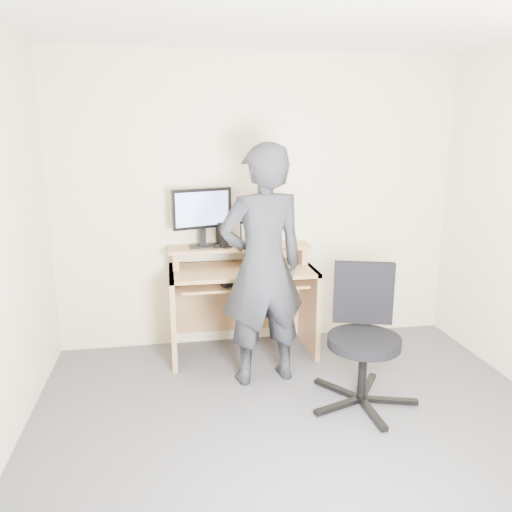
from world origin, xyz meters
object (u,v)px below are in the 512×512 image
object	(u,v)px
desk	(241,289)
person	(263,267)
monitor	(202,212)
office_chair	(363,331)

from	to	relation	value
desk	person	distance (m)	0.67
monitor	office_chair	world-z (taller)	monitor
office_chair	person	size ratio (longest dim) A/B	0.53
person	desk	bearing A→B (deg)	-91.87
office_chair	person	distance (m)	0.84
monitor	person	size ratio (longest dim) A/B	0.28
desk	monitor	bearing A→B (deg)	166.67
desk	person	world-z (taller)	person
office_chair	person	world-z (taller)	person
desk	office_chair	distance (m)	1.22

